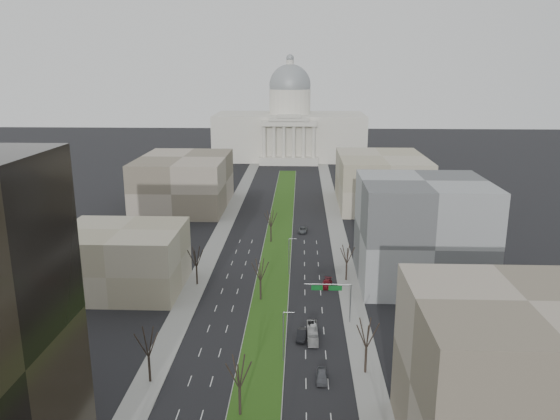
% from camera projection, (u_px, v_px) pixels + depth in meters
% --- Properties ---
extents(ground, '(600.00, 600.00, 0.00)m').
position_uv_depth(ground, '(278.00, 242.00, 155.46)').
color(ground, black).
rests_on(ground, ground).
extents(median, '(8.00, 222.03, 0.20)m').
position_uv_depth(median, '(278.00, 243.00, 154.45)').
color(median, '#999993').
rests_on(median, ground).
extents(sidewalk_left, '(5.00, 330.00, 0.15)m').
position_uv_depth(sidewalk_left, '(201.00, 273.00, 131.94)').
color(sidewalk_left, gray).
rests_on(sidewalk_left, ground).
extents(sidewalk_right, '(5.00, 330.00, 0.15)m').
position_uv_depth(sidewalk_right, '(346.00, 275.00, 130.61)').
color(sidewalk_right, gray).
rests_on(sidewalk_right, ground).
extents(capitol, '(80.00, 46.00, 55.00)m').
position_uv_depth(capitol, '(290.00, 128.00, 295.89)').
color(capitol, beige).
rests_on(capitol, ground).
extents(building_beige_left, '(26.00, 22.00, 14.00)m').
position_uv_depth(building_beige_left, '(123.00, 259.00, 121.11)').
color(building_beige_left, tan).
rests_on(building_beige_left, ground).
extents(building_tan_right, '(26.00, 24.00, 22.00)m').
position_uv_depth(building_tan_right, '(517.00, 384.00, 66.36)').
color(building_tan_right, '#796F5D').
rests_on(building_tan_right, ground).
extents(building_grey_right, '(28.00, 26.00, 24.00)m').
position_uv_depth(building_grey_right, '(422.00, 232.00, 124.06)').
color(building_grey_right, '#5C5E61').
rests_on(building_grey_right, ground).
extents(building_far_left, '(30.00, 40.00, 18.00)m').
position_uv_depth(building_far_left, '(184.00, 182.00, 193.16)').
color(building_far_left, '#796F5D').
rests_on(building_far_left, ground).
extents(building_far_right, '(30.00, 40.00, 18.00)m').
position_uv_depth(building_far_right, '(381.00, 181.00, 195.33)').
color(building_far_right, tan).
rests_on(building_far_right, ground).
extents(tree_left_mid, '(5.40, 5.40, 9.72)m').
position_uv_depth(tree_left_mid, '(148.00, 342.00, 84.74)').
color(tree_left_mid, black).
rests_on(tree_left_mid, ground).
extents(tree_left_far, '(5.28, 5.28, 9.50)m').
position_uv_depth(tree_left_far, '(196.00, 256.00, 123.44)').
color(tree_left_far, black).
rests_on(tree_left_far, ground).
extents(tree_right_mid, '(5.52, 5.52, 9.94)m').
position_uv_depth(tree_right_mid, '(367.00, 333.00, 87.26)').
color(tree_right_mid, black).
rests_on(tree_right_mid, ground).
extents(tree_right_far, '(5.04, 5.04, 9.07)m').
position_uv_depth(tree_right_far, '(347.00, 254.00, 126.08)').
color(tree_right_far, black).
rests_on(tree_right_far, ground).
extents(tree_median_a, '(5.40, 5.40, 9.72)m').
position_uv_depth(tree_median_a, '(239.00, 372.00, 76.43)').
color(tree_median_a, black).
rests_on(tree_median_a, ground).
extents(tree_median_b, '(5.40, 5.40, 9.72)m').
position_uv_depth(tree_median_b, '(260.00, 269.00, 115.10)').
color(tree_median_b, black).
rests_on(tree_median_b, ground).
extents(tree_median_c, '(5.40, 5.40, 9.72)m').
position_uv_depth(tree_median_c, '(271.00, 219.00, 153.76)').
color(tree_median_c, black).
rests_on(tree_median_c, ground).
extents(streetlamp_median_b, '(1.90, 0.20, 9.16)m').
position_uv_depth(streetlamp_median_b, '(284.00, 336.00, 91.27)').
color(streetlamp_median_b, gray).
rests_on(streetlamp_median_b, ground).
extents(streetlamp_median_c, '(1.90, 0.20, 9.16)m').
position_uv_depth(streetlamp_median_c, '(289.00, 256.00, 129.93)').
color(streetlamp_median_c, gray).
rests_on(streetlamp_median_c, ground).
extents(mast_arm_signs, '(9.12, 0.24, 8.09)m').
position_uv_depth(mast_arm_signs, '(337.00, 293.00, 105.09)').
color(mast_arm_signs, gray).
rests_on(mast_arm_signs, ground).
extents(car_grey_near, '(2.04, 4.68, 1.57)m').
position_uv_depth(car_grey_near, '(322.00, 376.00, 86.74)').
color(car_grey_near, '#52545B').
rests_on(car_grey_near, ground).
extents(car_black, '(2.27, 5.03, 1.60)m').
position_uv_depth(car_black, '(302.00, 335.00, 100.03)').
color(car_black, black).
rests_on(car_black, ground).
extents(car_red, '(2.84, 5.29, 1.46)m').
position_uv_depth(car_red, '(327.00, 284.00, 123.92)').
color(car_red, maroon).
rests_on(car_red, ground).
extents(car_grey_far, '(2.97, 5.44, 1.44)m').
position_uv_depth(car_grey_far, '(303.00, 230.00, 164.67)').
color(car_grey_far, '#4C5054').
rests_on(car_grey_far, ground).
extents(box_van, '(2.03, 8.02, 2.22)m').
position_uv_depth(box_van, '(312.00, 333.00, 100.02)').
color(box_van, silver).
rests_on(box_van, ground).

